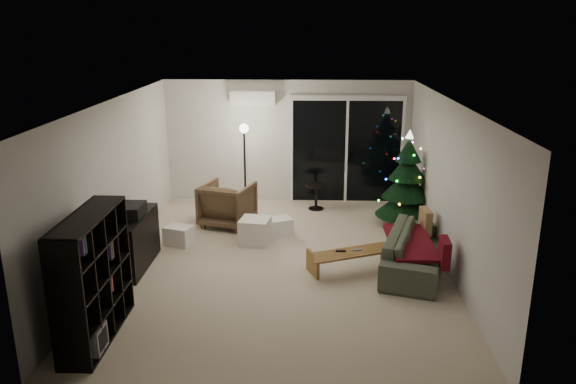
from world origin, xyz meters
name	(u,v)px	position (x,y,z in m)	size (l,w,h in m)	color
room	(310,175)	(0.46, 1.49, 1.02)	(6.50, 7.51, 2.60)	beige
bookshelf	(77,277)	(-2.25, -2.24, 0.76)	(0.38, 1.52, 1.52)	black
media_cabinet	(132,241)	(-2.25, -0.25, 0.41)	(0.49, 1.31, 0.82)	black
stereo	(129,210)	(-2.25, -0.25, 0.91)	(0.42, 0.49, 0.18)	black
armchair	(227,204)	(-1.06, 1.66, 0.40)	(0.85, 0.88, 0.80)	#442F24
ottoman	(255,231)	(-0.47, 0.78, 0.22)	(0.48, 0.48, 0.43)	white
cardboard_box_a	(179,235)	(-1.75, 0.68, 0.16)	(0.44, 0.34, 0.32)	white
cardboard_box_b	(279,227)	(-0.09, 1.16, 0.15)	(0.44, 0.33, 0.31)	white
side_table	(316,197)	(0.58, 2.64, 0.25)	(0.40, 0.40, 0.50)	black
floor_lamp	(245,170)	(-0.81, 2.41, 0.85)	(0.27, 0.27, 1.70)	black
sofa	(416,250)	(2.05, -0.18, 0.30)	(2.04, 0.80, 0.59)	#3F433A
sofa_throw	(410,242)	(1.95, -0.18, 0.43)	(0.64, 1.47, 0.05)	#5C070D
cushion_a	(426,221)	(2.30, 0.47, 0.54)	(0.12, 0.39, 0.39)	#997A52
cushion_b	(444,253)	(2.30, -0.83, 0.54)	(0.12, 0.39, 0.39)	#5C070D
coffee_table	(350,263)	(1.05, -0.44, 0.19)	(1.17, 0.41, 0.37)	olive
remote_a	(341,251)	(0.90, -0.44, 0.38)	(0.15, 0.04, 0.02)	black
remote_b	(357,250)	(1.15, -0.39, 0.38)	(0.14, 0.04, 0.02)	slate
christmas_tree	(407,179)	(2.20, 1.76, 0.89)	(1.10, 1.10, 1.78)	black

